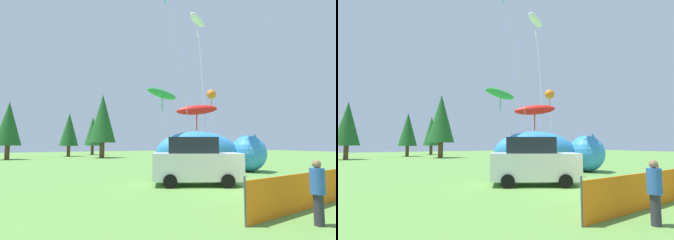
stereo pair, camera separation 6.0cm
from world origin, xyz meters
The scene contains 14 objects.
ground_plane centered at (0.00, 0.00, 0.00)m, with size 120.00×120.00×0.00m, color #609342.
parked_car centered at (-1.96, 2.17, 1.12)m, with size 4.55×3.59×2.31m.
folding_chair centered at (4.08, -0.16, 0.52)m, with size 0.77×0.77×0.93m.
inflatable_cat centered at (2.39, 6.55, 1.32)m, with size 7.88×5.48×2.86m.
safety_fence centered at (-1.28, -3.25, 0.55)m, with size 6.77×0.78×1.20m.
spectator_in_white_shirt centered at (-3.00, -4.44, 0.87)m, with size 0.35×0.35×1.59m.
kite_red_lizard centered at (0.22, 5.04, 4.11)m, with size 2.49×2.00×4.52m.
kite_white_ghost centered at (1.47, 6.54, 10.92)m, with size 2.10×3.22×11.47m.
kite_green_fish centered at (-0.67, 7.99, 5.55)m, with size 2.64×0.92×6.07m.
kite_orange_flower centered at (3.29, 7.30, 5.75)m, with size 0.73×0.91×6.15m.
horizon_tree_east centered at (-2.59, 35.50, 4.24)m, with size 2.89×2.89×6.90m.
horizon_tree_west centered at (2.17, 39.85, 4.26)m, with size 2.91×2.91×6.94m.
horizon_tree_mid centered at (-10.68, 30.53, 4.54)m, with size 3.10×3.10×7.39m.
horizon_tree_northeast centered at (0.85, 28.78, 5.58)m, with size 3.81×3.81×9.08m.
Camera 2 is at (-9.41, -8.35, 1.99)m, focal length 28.00 mm.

